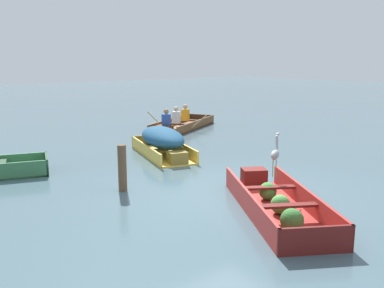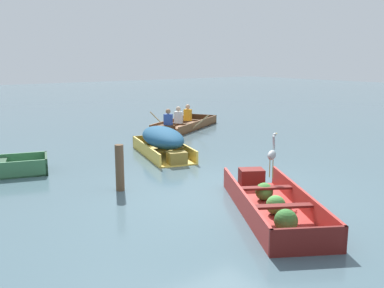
# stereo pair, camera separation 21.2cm
# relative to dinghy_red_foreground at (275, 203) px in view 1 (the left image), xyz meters

# --- Properties ---
(ground_plane) EXTENTS (80.00, 80.00, 0.00)m
(ground_plane) POSITION_rel_dinghy_red_foreground_xyz_m (0.03, 1.24, -0.16)
(ground_plane) COLOR #47606B
(dinghy_red_foreground) EXTENTS (2.62, 3.42, 0.41)m
(dinghy_red_foreground) POSITION_rel_dinghy_red_foreground_xyz_m (0.00, 0.00, 0.00)
(dinghy_red_foreground) COLOR #AD2D28
(dinghy_red_foreground) RESTS_ON ground
(skiff_yellow_near_moored) EXTENTS (1.72, 2.91, 0.78)m
(skiff_yellow_near_moored) POSITION_rel_dinghy_red_foreground_xyz_m (0.91, 4.86, 0.28)
(skiff_yellow_near_moored) COLOR #E5BC47
(skiff_yellow_near_moored) RESTS_ON ground
(rowboat_wooden_brown_with_crew) EXTENTS (3.63, 2.73, 0.89)m
(rowboat_wooden_brown_with_crew) POSITION_rel_dinghy_red_foreground_xyz_m (3.99, 8.22, 0.03)
(rowboat_wooden_brown_with_crew) COLOR brown
(rowboat_wooden_brown_with_crew) RESTS_ON ground
(heron_on_dinghy) EXTENTS (0.44, 0.28, 0.84)m
(heron_on_dinghy) POSITION_rel_dinghy_red_foreground_xyz_m (0.57, 0.55, 0.71)
(heron_on_dinghy) COLOR olive
(heron_on_dinghy) RESTS_ON dinghy_red_foreground
(mooring_post) EXTENTS (0.17, 0.17, 0.95)m
(mooring_post) POSITION_rel_dinghy_red_foreground_xyz_m (-1.53, 2.70, 0.32)
(mooring_post) COLOR brown
(mooring_post) RESTS_ON ground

